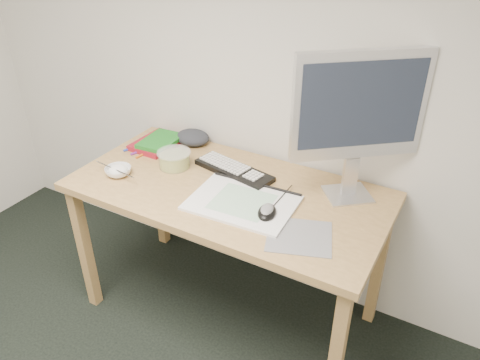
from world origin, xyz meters
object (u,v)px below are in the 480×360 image
object	(u,v)px
sketchpad	(242,203)
keyboard	(234,170)
rice_bowl	(118,171)
desk	(228,204)
monitor	(359,110)

from	to	relation	value
sketchpad	keyboard	bearing A→B (deg)	124.38
rice_bowl	keyboard	bearing A→B (deg)	31.61
desk	keyboard	xyz separation A→B (m)	(-0.04, 0.13, 0.09)
sketchpad	monitor	distance (m)	0.60
desk	sketchpad	bearing A→B (deg)	-33.78
rice_bowl	desk	bearing A→B (deg)	16.55
keyboard	monitor	size ratio (longest dim) A/B	0.63
sketchpad	rice_bowl	world-z (taller)	rice_bowl
desk	sketchpad	world-z (taller)	sketchpad
sketchpad	rice_bowl	distance (m)	0.62
desk	rice_bowl	size ratio (longest dim) A/B	11.63
keyboard	monitor	distance (m)	0.65
sketchpad	desk	bearing A→B (deg)	143.19
desk	monitor	distance (m)	0.70
monitor	rice_bowl	bearing A→B (deg)	160.74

